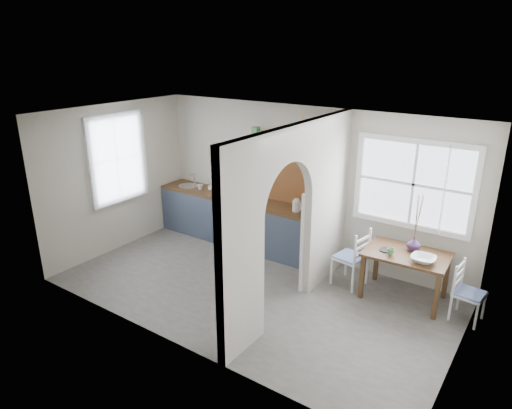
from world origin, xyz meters
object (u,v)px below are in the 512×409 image
Objects in this scene: dining_table at (404,276)px; chair_left at (350,256)px; vase at (414,244)px; chair_right at (469,293)px; kettle at (296,205)px.

chair_left reaches higher than dining_table.
dining_table is at bearing -107.32° from vase.
chair_left is 1.71m from chair_right.
chair_left is 4.51× the size of vase.
chair_left is at bearing -166.58° from vase.
kettle reaches higher than chair_right.
kettle reaches higher than chair_left.
chair_left is 4.38× the size of kettle.
chair_right is 3.81× the size of kettle.
chair_left is 1.15× the size of chair_right.
chair_right is at bearing -6.84° from dining_table.
dining_table is 0.49m from vase.
chair_left is 0.96m from vase.
vase is (0.86, 0.21, 0.36)m from chair_left.
chair_left reaches higher than vase.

